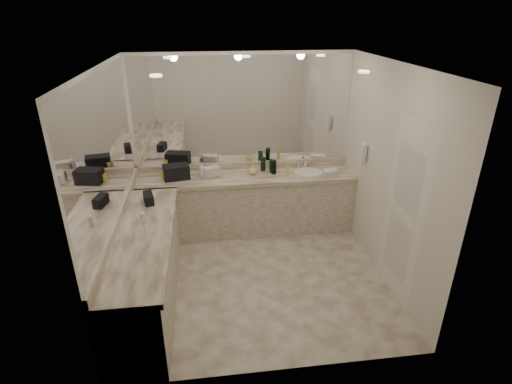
{
  "coord_description": "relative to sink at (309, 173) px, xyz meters",
  "views": [
    {
      "loc": [
        -0.55,
        -4.19,
        3.12
      ],
      "look_at": [
        0.05,
        0.4,
        0.99
      ],
      "focal_mm": 28.0,
      "sensor_mm": 36.0,
      "label": 1
    }
  ],
  "objects": [
    {
      "name": "backsplash_left",
      "position": [
        -2.53,
        -1.2,
        0.05
      ],
      "size": [
        0.04,
        3.0,
        0.1
      ],
      "primitive_type": "cube",
      "color": "beige",
      "rests_on": "vanity_left_top"
    },
    {
      "name": "mirror_back",
      "position": [
        -0.95,
        0.29,
        0.88
      ],
      "size": [
        3.12,
        0.01,
        1.55
      ],
      "primitive_type": "cube",
      "color": "white",
      "rests_on": "wall_back"
    },
    {
      "name": "amenity_bottle_4",
      "position": [
        -0.34,
        -0.08,
        0.07
      ],
      "size": [
        0.05,
        0.05,
        0.13
      ],
      "primitive_type": "cylinder",
      "color": "#F2D84C",
      "rests_on": "vanity_back_top"
    },
    {
      "name": "mirror_left",
      "position": [
        -2.54,
        -1.2,
        0.88
      ],
      "size": [
        0.01,
        2.92,
        1.55
      ],
      "primitive_type": "cube",
      "color": "white",
      "rests_on": "wall_left"
    },
    {
      "name": "vanity_left_top",
      "position": [
        -2.24,
        -1.5,
        -0.03
      ],
      "size": [
        0.64,
        2.42,
        0.06
      ],
      "primitive_type": "cube",
      "color": "beige",
      "rests_on": "vanity_left_base"
    },
    {
      "name": "ceiling",
      "position": [
        -0.95,
        -1.2,
        1.71
      ],
      "size": [
        3.2,
        3.2,
        0.0
      ],
      "primitive_type": "plane",
      "color": "white",
      "rests_on": "floor"
    },
    {
      "name": "black_toiletry_bag",
      "position": [
        -1.94,
        0.01,
        0.11
      ],
      "size": [
        0.4,
        0.29,
        0.2
      ],
      "primitive_type": "cube",
      "rotation": [
        0.0,
        0.0,
        0.21
      ],
      "color": "black",
      "rests_on": "vanity_back_top"
    },
    {
      "name": "soap_bottle_a",
      "position": [
        -1.58,
        0.02,
        0.12
      ],
      "size": [
        0.11,
        0.11,
        0.22
      ],
      "primitive_type": "imported",
      "rotation": [
        0.0,
        0.0,
        0.42
      ],
      "color": "white",
      "rests_on": "vanity_back_top"
    },
    {
      "name": "amenity_bottle_3",
      "position": [
        -2.04,
        -0.05,
        0.06
      ],
      "size": [
        0.06,
        0.06,
        0.11
      ],
      "primitive_type": "cylinder",
      "color": "#F2D84C",
      "rests_on": "vanity_back_top"
    },
    {
      "name": "wall_phone",
      "position": [
        0.61,
        -0.5,
        0.46
      ],
      "size": [
        0.06,
        0.1,
        0.24
      ],
      "primitive_type": "cube",
      "color": "white",
      "rests_on": "wall_right"
    },
    {
      "name": "floor",
      "position": [
        -0.95,
        -1.2,
        -0.9
      ],
      "size": [
        3.2,
        3.2,
        0.0
      ],
      "primitive_type": "plane",
      "color": "beige",
      "rests_on": "ground"
    },
    {
      "name": "backsplash_back",
      "position": [
        -0.95,
        0.28,
        0.05
      ],
      "size": [
        3.2,
        0.04,
        0.1
      ],
      "primitive_type": "cube",
      "color": "beige",
      "rests_on": "vanity_back_top"
    },
    {
      "name": "faucet",
      "position": [
        0.0,
        0.21,
        0.07
      ],
      "size": [
        0.24,
        0.16,
        0.14
      ],
      "primitive_type": "cube",
      "color": "silver",
      "rests_on": "vanity_back_top"
    },
    {
      "name": "green_bottle_3",
      "position": [
        -0.67,
        0.15,
        0.11
      ],
      "size": [
        0.07,
        0.07,
        0.21
      ],
      "primitive_type": "cylinder",
      "color": "#11451B",
      "rests_on": "vanity_back_top"
    },
    {
      "name": "wall_back",
      "position": [
        -0.95,
        0.3,
        0.41
      ],
      "size": [
        3.2,
        0.02,
        2.6
      ],
      "primitive_type": "cube",
      "color": "silver",
      "rests_on": "floor"
    },
    {
      "name": "green_bottle_2",
      "position": [
        -0.55,
        0.11,
        0.1
      ],
      "size": [
        0.06,
        0.06,
        0.19
      ],
      "primitive_type": "cylinder",
      "color": "#11451B",
      "rests_on": "vanity_back_top"
    },
    {
      "name": "amenity_bottle_5",
      "position": [
        -1.58,
        0.06,
        0.05
      ],
      "size": [
        0.04,
        0.04,
        0.08
      ],
      "primitive_type": "cylinder",
      "color": "white",
      "rests_on": "vanity_back_top"
    },
    {
      "name": "amenity_bottle_0",
      "position": [
        -2.13,
        0.03,
        0.06
      ],
      "size": [
        0.06,
        0.06,
        0.12
      ],
      "primitive_type": "cylinder",
      "color": "#F2D84C",
      "rests_on": "vanity_back_top"
    },
    {
      "name": "door",
      "position": [
        0.64,
        -1.7,
        0.16
      ],
      "size": [
        0.02,
        0.82,
        2.1
      ],
      "primitive_type": "cube",
      "color": "white",
      "rests_on": "wall_right"
    },
    {
      "name": "wall_left",
      "position": [
        -2.55,
        -1.2,
        0.41
      ],
      "size": [
        0.02,
        3.0,
        2.6
      ],
      "primitive_type": "cube",
      "color": "silver",
      "rests_on": "floor"
    },
    {
      "name": "vanity_back_top",
      "position": [
        -0.95,
        -0.01,
        -0.03
      ],
      "size": [
        3.2,
        0.64,
        0.06
      ],
      "primitive_type": "cube",
      "color": "beige",
      "rests_on": "vanity_back_base"
    },
    {
      "name": "wall_right",
      "position": [
        0.65,
        -1.2,
        0.41
      ],
      "size": [
        0.02,
        3.0,
        2.6
      ],
      "primitive_type": "cube",
      "color": "silver",
      "rests_on": "floor"
    },
    {
      "name": "hand_towel",
      "position": [
        0.32,
        -0.04,
        0.02
      ],
      "size": [
        0.26,
        0.2,
        0.04
      ],
      "primitive_type": "cube",
      "rotation": [
        0.0,
        0.0,
        0.21
      ],
      "color": "white",
      "rests_on": "vanity_back_top"
    },
    {
      "name": "green_bottle_0",
      "position": [
        -0.54,
        0.05,
        0.1
      ],
      "size": [
        0.07,
        0.07,
        0.19
      ],
      "primitive_type": "cylinder",
      "color": "#11451B",
      "rests_on": "vanity_back_top"
    },
    {
      "name": "soap_bottle_b",
      "position": [
        -1.52,
        -0.04,
        0.09
      ],
      "size": [
        0.1,
        0.11,
        0.18
      ],
      "primitive_type": "imported",
      "rotation": [
        0.0,
        0.0,
        -0.42
      ],
      "color": "silver",
      "rests_on": "vanity_back_top"
    },
    {
      "name": "black_bag_spill",
      "position": [
        -2.25,
        -0.75,
        0.07
      ],
      "size": [
        0.16,
        0.26,
        0.13
      ],
      "primitive_type": "cube",
      "rotation": [
        0.0,
        0.0,
        0.23
      ],
      "color": "black",
      "rests_on": "vanity_left_top"
    },
    {
      "name": "lotion_left",
      "position": [
        -2.25,
        -1.28,
        0.07
      ],
      "size": [
        0.06,
        0.06,
        0.13
      ],
      "primitive_type": "cylinder",
      "color": "white",
      "rests_on": "vanity_left_top"
    },
    {
      "name": "cream_cosmetic_case",
      "position": [
        -1.45,
        0.03,
        0.07
      ],
      "size": [
        0.28,
        0.22,
        0.14
      ],
      "primitive_type": "cube",
      "rotation": [
        0.0,
        0.0,
        0.38
      ],
      "color": "beige",
      "rests_on": "vanity_back_top"
    },
    {
      "name": "soap_bottle_c",
      "position": [
        -0.84,
        0.02,
        0.08
      ],
      "size": [
        0.14,
        0.14,
        0.15
      ],
      "primitive_type": "imported",
      "rotation": [
        0.0,
        0.0,
        0.3
      ],
      "color": "#E9CE79",
      "rests_on": "vanity_back_top"
    },
    {
      "name": "amenity_bottle_2",
      "position": [
        -2.12,
        0.11,
        0.07
      ],
      "size": [
        0.05,
        0.05,
        0.12
      ],
      "primitive_type": "cylinder",
      "color": "#F2D84C",
      "rests_on": "vanity_back_top"
    },
    {
      "name": "amenity_bottle_1",
      "position": [
        -1.58,
        0.14,
        0.07
      ],
      "size": [
        0.05,
        0.05,
        0.14
      ],
      "primitive_type": "cylinder",
      "color": "#3F3F4C",
      "rests_on": "vanity_back_top"
    },
    {
      "name": "vanity_left_base",
      "position": [
        -2.25,
        -1.5,
        -0.48
      ],
      "size": [
        0.6,
        2.4,
        0.84
      ],
      "primitive_type": "cube",
      "color": "beige",
      "rests_on": "floor"
    },
    {
      "name": "vanity_back_base",
      "position": [
        -0.95,
        0.0,
        -0.48
      ],
      "size": [
        3.2,
        0.6,
        0.84
      ],
      "primitive_type": "cube",
      "color": "beige",
      "rests_on": "floor"
    },
    {
      "name": "green_bottle_1",
      "position": [
        -0.52,
        0.01,
        0.11
      ],
      "size": [
        0.07,
        0.07,
        0.21
      ],
      "primitive_type": "cylinder",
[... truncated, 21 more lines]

